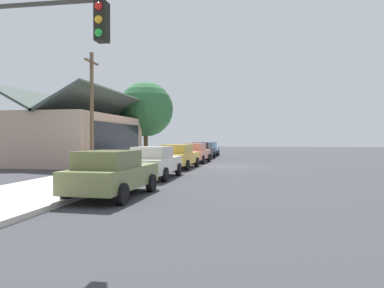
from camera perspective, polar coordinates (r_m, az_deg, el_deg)
The scene contains 13 objects.
ground_plane at distance 25.79m, azimuth 5.19°, elevation -3.53°, with size 120.00×120.00×0.00m, color #38383D.
sidewalk_curb at distance 26.80m, azimuth -6.85°, elevation -3.19°, with size 60.00×4.20×0.16m, color beige.
car_olive at distance 12.43m, azimuth -12.58°, elevation -4.59°, with size 4.42×2.15×1.59m.
car_ivory at distance 17.94m, azimuth -5.97°, elevation -2.88°, with size 4.53×2.03×1.59m.
car_mustard at distance 23.66m, azimuth -2.10°, elevation -1.95°, with size 4.90×2.14×1.59m.
car_coral at distance 29.26m, azimuth 0.52°, elevation -1.40°, with size 4.63×2.12×1.59m.
car_charcoal at distance 34.76m, azimuth 1.71°, elevation -1.03°, with size 4.85×2.18×1.59m.
car_skyblue at distance 40.68m, azimuth 2.77°, elevation -0.75°, with size 4.49×2.08×1.59m.
storefront_building at distance 30.58m, azimuth -17.55°, elevation 0.99°, with size 13.02×6.98×5.74m.
shade_tree at distance 36.71m, azimuth -7.40°, elevation 5.51°, with size 5.55×5.55×7.73m.
traffic_light_main at distance 8.33m, azimuth -24.12°, elevation 11.13°, with size 0.37×2.79×5.20m.
utility_pole_wooden at distance 23.92m, azimuth -15.70°, elevation 5.51°, with size 1.80×0.24×7.50m.
fire_hydrant_red at distance 38.27m, azimuth 0.34°, elevation -1.33°, with size 0.22×0.22×0.71m.
Camera 1 is at (-25.63, -2.01, 2.01)m, focal length 33.42 mm.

